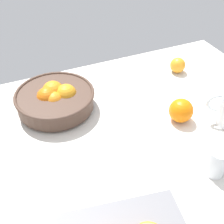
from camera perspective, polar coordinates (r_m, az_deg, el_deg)
name	(u,v)px	position (r cm, az deg, el deg)	size (l,w,h in cm)	color
ground_plane	(104,135)	(101.62, -1.57, -4.60)	(149.10, 87.43, 3.00)	silver
fruit_bowl	(55,99)	(109.46, -11.01, 2.51)	(29.18, 29.18, 10.10)	#473328
second_glass	(216,163)	(91.13, 19.75, -9.32)	(5.95, 5.95, 9.06)	white
loose_orange_3	(181,111)	(105.38, 13.34, 0.28)	(8.60, 8.60, 8.60)	orange
loose_orange_4	(178,65)	(132.60, 12.73, 8.93)	(6.69, 6.69, 6.69)	orange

